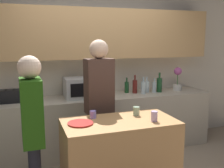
{
  "coord_description": "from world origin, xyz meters",
  "views": [
    {
      "loc": [
        -1.09,
        -2.37,
        1.76
      ],
      "look_at": [
        -0.15,
        0.35,
        1.25
      ],
      "focal_mm": 42.0,
      "sensor_mm": 36.0,
      "label": 1
    }
  ],
  "objects": [
    {
      "name": "cup_0",
      "position": [
        -0.4,
        0.28,
        0.94
      ],
      "size": [
        0.07,
        0.07,
        0.08
      ],
      "color": "#9B88E8",
      "rests_on": "kitchen_island"
    },
    {
      "name": "bottle_5",
      "position": [
        1.03,
        1.39,
        1.01
      ],
      "size": [
        0.09,
        0.09,
        0.32
      ],
      "color": "#194723",
      "rests_on": "back_counter"
    },
    {
      "name": "bottle_3",
      "position": [
        0.82,
        1.44,
        0.98
      ],
      "size": [
        0.09,
        0.09,
        0.25
      ],
      "color": "silver",
      "rests_on": "back_counter"
    },
    {
      "name": "cup_2",
      "position": [
        0.09,
        0.22,
        0.95
      ],
      "size": [
        0.07,
        0.07,
        0.1
      ],
      "color": "#91AE91",
      "rests_on": "kitchen_island"
    },
    {
      "name": "toaster",
      "position": [
        -1.27,
        1.41,
        0.97
      ],
      "size": [
        0.26,
        0.16,
        0.18
      ],
      "color": "black",
      "rests_on": "back_counter"
    },
    {
      "name": "back_wall",
      "position": [
        0.0,
        1.66,
        1.54
      ],
      "size": [
        6.4,
        0.4,
        2.7
      ],
      "color": "beige",
      "rests_on": "ground_plane"
    },
    {
      "name": "bottle_4",
      "position": [
        0.93,
        1.39,
        0.97
      ],
      "size": [
        0.07,
        0.07,
        0.23
      ],
      "color": "silver",
      "rests_on": "back_counter"
    },
    {
      "name": "potted_plant",
      "position": [
        1.38,
        1.41,
        1.08
      ],
      "size": [
        0.14,
        0.14,
        0.4
      ],
      "color": "silver",
      "rests_on": "back_counter"
    },
    {
      "name": "plate_on_island",
      "position": [
        -0.57,
        0.13,
        0.91
      ],
      "size": [
        0.26,
        0.26,
        0.01
      ],
      "color": "red",
      "rests_on": "kitchen_island"
    },
    {
      "name": "kitchen_island",
      "position": [
        -0.15,
        0.1,
        0.45
      ],
      "size": [
        1.2,
        0.61,
        0.9
      ],
      "color": "#B27F4C",
      "rests_on": "ground_plane"
    },
    {
      "name": "microwave",
      "position": [
        -0.26,
        1.41,
        1.03
      ],
      "size": [
        0.52,
        0.39,
        0.3
      ],
      "color": "#B7BABC",
      "rests_on": "back_counter"
    },
    {
      "name": "bottle_2",
      "position": [
        0.71,
        1.34,
        0.99
      ],
      "size": [
        0.08,
        0.08,
        0.27
      ],
      "color": "silver",
      "rests_on": "back_counter"
    },
    {
      "name": "cup_1",
      "position": [
        0.18,
        -0.03,
        0.96
      ],
      "size": [
        0.07,
        0.07,
        0.11
      ],
      "color": "#CBADDF",
      "rests_on": "kitchen_island"
    },
    {
      "name": "bottle_0",
      "position": [
        0.5,
        1.51,
        0.98
      ],
      "size": [
        0.07,
        0.07,
        0.25
      ],
      "color": "#194723",
      "rests_on": "back_counter"
    },
    {
      "name": "person_left",
      "position": [
        -1.03,
        0.08,
        0.95
      ],
      "size": [
        0.21,
        0.34,
        1.61
      ],
      "rotation": [
        0.0,
        0.0,
        -1.55
      ],
      "color": "black",
      "rests_on": "ground_plane"
    },
    {
      "name": "back_counter",
      "position": [
        0.0,
        1.39,
        0.44
      ],
      "size": [
        3.6,
        0.62,
        0.88
      ],
      "color": "#B7AD99",
      "rests_on": "ground_plane"
    },
    {
      "name": "person_center",
      "position": [
        -0.21,
        0.67,
        1.05
      ],
      "size": [
        0.36,
        0.23,
        1.74
      ],
      "rotation": [
        0.0,
        0.0,
        -3.04
      ],
      "color": "black",
      "rests_on": "ground_plane"
    },
    {
      "name": "bottle_1",
      "position": [
        0.61,
        1.43,
        1.0
      ],
      "size": [
        0.08,
        0.08,
        0.3
      ],
      "color": "maroon",
      "rests_on": "back_counter"
    }
  ]
}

